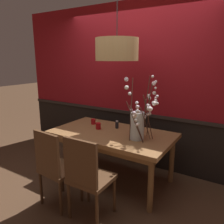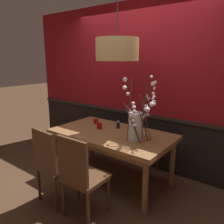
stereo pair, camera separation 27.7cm
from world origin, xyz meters
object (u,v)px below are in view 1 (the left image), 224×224
object	(u,v)px
chair_far_side_right	(151,132)
candle_holder_nearer_edge	(98,126)
candle_holder_nearer_center	(93,122)
pendant_lamp	(117,50)
chair_near_side_right	(87,175)
chair_far_side_left	(127,128)
chair_near_side_left	(55,165)
vase_with_blossoms	(139,122)
dining_table	(112,138)
condiment_bottle	(117,125)

from	to	relation	value
chair_far_side_right	candle_holder_nearer_edge	world-z (taller)	chair_far_side_right
candle_holder_nearer_center	pendant_lamp	size ratio (longest dim) A/B	0.09
chair_near_side_right	chair_far_side_left	bearing A→B (deg)	105.21
chair_near_side_left	vase_with_blossoms	size ratio (longest dim) A/B	1.17
dining_table	candle_holder_nearer_center	world-z (taller)	candle_holder_nearer_center
dining_table	pendant_lamp	distance (m)	1.24
chair_far_side_right	condiment_bottle	bearing A→B (deg)	-111.62
candle_holder_nearer_edge	pendant_lamp	distance (m)	1.14
chair_far_side_left	candle_holder_nearer_center	distance (m)	0.81
condiment_bottle	pendant_lamp	world-z (taller)	pendant_lamp
candle_holder_nearer_edge	condiment_bottle	distance (m)	0.28
chair_far_side_right	pendant_lamp	size ratio (longest dim) A/B	1.00
dining_table	chair_far_side_right	world-z (taller)	chair_far_side_right
chair_far_side_right	chair_near_side_left	bearing A→B (deg)	-105.04
dining_table	candle_holder_nearer_edge	bearing A→B (deg)	175.13
chair_far_side_right	vase_with_blossoms	distance (m)	1.08
chair_far_side_right	chair_far_side_left	bearing A→B (deg)	178.37
candle_holder_nearer_center	candle_holder_nearer_edge	bearing A→B (deg)	-37.49
dining_table	chair_far_side_left	world-z (taller)	chair_far_side_left
dining_table	chair_near_side_right	size ratio (longest dim) A/B	1.75
candle_holder_nearer_center	condiment_bottle	xyz separation A→B (m)	(0.43, 0.02, 0.01)
chair_far_side_left	candle_holder_nearer_center	size ratio (longest dim) A/B	10.33
chair_near_side_left	candle_holder_nearer_center	distance (m)	1.13
dining_table	chair_far_side_left	size ratio (longest dim) A/B	1.97
chair_near_side_left	candle_holder_nearer_edge	size ratio (longest dim) A/B	10.22
chair_near_side_right	vase_with_blossoms	distance (m)	0.95
chair_near_side_right	condiment_bottle	world-z (taller)	chair_near_side_right
candle_holder_nearer_edge	chair_far_side_left	bearing A→B (deg)	89.86
candle_holder_nearer_edge	condiment_bottle	world-z (taller)	condiment_bottle
chair_near_side_left	pendant_lamp	bearing A→B (deg)	73.94
dining_table	candle_holder_nearer_center	size ratio (longest dim) A/B	20.31
dining_table	candle_holder_nearer_center	distance (m)	0.52
chair_near_side_right	candle_holder_nearer_edge	distance (m)	1.05
candle_holder_nearer_center	candle_holder_nearer_edge	size ratio (longest dim) A/B	0.89
chair_near_side_right	vase_with_blossoms	world-z (taller)	vase_with_blossoms
dining_table	vase_with_blossoms	distance (m)	0.55
candle_holder_nearer_center	condiment_bottle	world-z (taller)	condiment_bottle
candle_holder_nearer_center	chair_near_side_left	bearing A→B (deg)	-77.93
dining_table	pendant_lamp	xyz separation A→B (m)	(0.03, 0.07, 1.23)
condiment_bottle	candle_holder_nearer_edge	bearing A→B (deg)	-140.14
chair_near_side_left	chair_far_side_left	xyz separation A→B (m)	(-0.01, 1.81, -0.03)
candle_holder_nearer_center	vase_with_blossoms	bearing A→B (deg)	-14.96
chair_near_side_right	chair_far_side_right	xyz separation A→B (m)	(0.01, 1.78, -0.02)
chair_far_side_left	vase_with_blossoms	size ratio (longest dim) A/B	1.06
chair_near_side_left	pendant_lamp	distance (m)	1.68
dining_table	candle_holder_nearer_edge	size ratio (longest dim) A/B	18.16
chair_far_side_left	candle_holder_nearer_edge	size ratio (longest dim) A/B	9.24
chair_far_side_left	candle_holder_nearer_edge	world-z (taller)	chair_far_side_left
chair_near_side_right	pendant_lamp	size ratio (longest dim) A/B	1.08
dining_table	vase_with_blossoms	xyz separation A→B (m)	(0.44, -0.06, 0.32)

